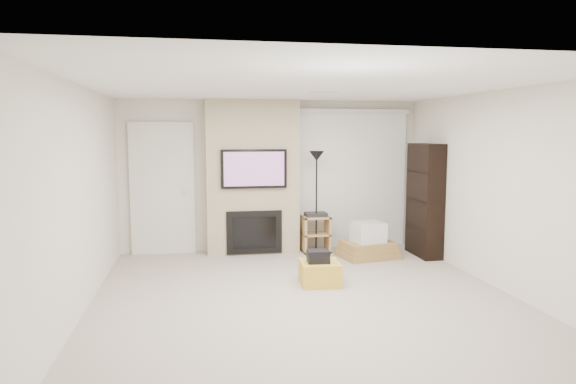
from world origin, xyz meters
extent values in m
cube|color=#B2A595|center=(0.00, 0.00, 0.00)|extent=(5.00, 5.50, 0.00)
cube|color=white|center=(0.00, 0.00, 2.50)|extent=(5.00, 5.50, 0.00)
cube|color=silver|center=(0.00, 2.75, 1.25)|extent=(5.00, 0.00, 2.50)
cube|color=silver|center=(0.00, -2.75, 1.25)|extent=(5.00, 0.00, 2.50)
cube|color=silver|center=(-2.50, 0.00, 1.25)|extent=(0.00, 5.50, 2.50)
cube|color=silver|center=(2.50, 0.00, 1.25)|extent=(0.00, 5.50, 2.50)
cube|color=silver|center=(0.40, 0.80, 2.50)|extent=(0.35, 0.18, 0.01)
cube|color=gold|center=(0.31, 0.58, 0.15)|extent=(0.53, 0.53, 0.30)
cube|color=black|center=(0.28, 0.54, 0.38)|extent=(0.29, 0.24, 0.16)
cube|color=tan|center=(-0.35, 2.55, 1.25)|extent=(1.50, 0.40, 2.50)
cube|color=black|center=(-0.35, 2.32, 1.40)|extent=(1.05, 0.06, 0.62)
cube|color=#7B4D77|center=(-0.35, 2.29, 1.40)|extent=(0.96, 0.00, 0.54)
cube|color=black|center=(-0.35, 2.34, 0.37)|extent=(0.90, 0.04, 0.70)
cube|color=black|center=(-0.35, 2.32, 0.37)|extent=(0.70, 0.02, 0.50)
cube|color=silver|center=(-1.80, 2.71, 1.07)|extent=(1.02, 0.08, 2.14)
cube|color=#BAB6AB|center=(-1.80, 2.72, 1.02)|extent=(0.90, 0.05, 2.05)
cylinder|color=silver|center=(-1.46, 2.67, 1.00)|extent=(0.07, 0.06, 0.07)
cube|color=silver|center=(1.40, 2.69, 2.33)|extent=(1.98, 0.10, 0.08)
cube|color=white|center=(1.40, 2.70, 1.15)|extent=(1.90, 0.03, 2.29)
cylinder|color=black|center=(0.67, 2.30, 0.01)|extent=(0.25, 0.25, 0.03)
cylinder|color=black|center=(0.67, 2.30, 0.80)|extent=(0.03, 0.03, 1.56)
cone|color=black|center=(0.67, 2.30, 1.60)|extent=(0.25, 0.25, 0.16)
cube|color=tan|center=(0.47, 2.38, 0.30)|extent=(0.04, 0.38, 0.60)
cube|color=tan|center=(0.88, 2.38, 0.30)|extent=(0.04, 0.38, 0.60)
cube|color=tan|center=(0.68, 2.38, 0.01)|extent=(0.45, 0.38, 0.03)
cube|color=tan|center=(0.68, 2.38, 0.30)|extent=(0.45, 0.38, 0.03)
cube|color=tan|center=(0.68, 2.38, 0.58)|extent=(0.45, 0.38, 0.03)
cube|color=black|center=(0.68, 2.38, 0.63)|extent=(0.35, 0.25, 0.06)
cube|color=#9D7A42|center=(1.40, 1.85, 0.05)|extent=(0.95, 0.78, 0.09)
cube|color=#9D7A42|center=(1.40, 1.85, 0.13)|extent=(0.90, 0.74, 0.08)
cube|color=#9D7A42|center=(1.40, 1.85, 0.22)|extent=(0.85, 0.69, 0.08)
cube|color=silver|center=(1.40, 1.85, 0.41)|extent=(0.53, 0.49, 0.31)
cube|color=black|center=(2.34, 1.84, 0.90)|extent=(0.30, 0.80, 1.80)
cube|color=black|center=(2.32, 1.84, 0.45)|extent=(0.26, 0.72, 0.02)
cube|color=black|center=(2.32, 1.84, 0.90)|extent=(0.26, 0.72, 0.02)
cube|color=black|center=(2.32, 1.84, 1.35)|extent=(0.26, 0.72, 0.02)
camera|label=1|loc=(-1.25, -5.78, 1.98)|focal=32.00mm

